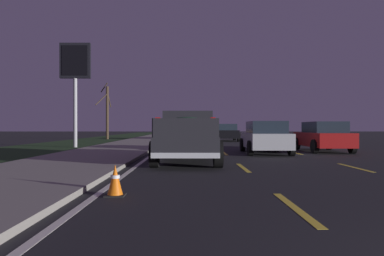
{
  "coord_description": "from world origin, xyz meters",
  "views": [
    {
      "loc": [
        -1.38,
        3.4,
        1.28
      ],
      "look_at": [
        13.17,
        3.33,
        1.23
      ],
      "focal_mm": 33.84,
      "sensor_mm": 36.0,
      "label": 1
    }
  ],
  "objects_px": {
    "sedan_red": "(323,136)",
    "gas_price_sign": "(75,69)",
    "sedan_tan": "(189,132)",
    "traffic_cone_near": "(115,181)",
    "sedan_black": "(227,132)",
    "bare_tree_far": "(107,111)",
    "pickup_truck": "(188,135)",
    "sedan_silver": "(265,137)"
  },
  "relations": [
    {
      "from": "traffic_cone_near",
      "to": "gas_price_sign",
      "type": "bearing_deg",
      "value": 20.03
    },
    {
      "from": "sedan_red",
      "to": "gas_price_sign",
      "type": "distance_m",
      "value": 15.16
    },
    {
      "from": "gas_price_sign",
      "to": "sedan_red",
      "type": "bearing_deg",
      "value": -105.67
    },
    {
      "from": "sedan_silver",
      "to": "gas_price_sign",
      "type": "height_order",
      "value": "gas_price_sign"
    },
    {
      "from": "pickup_truck",
      "to": "sedan_black",
      "type": "xyz_separation_m",
      "value": [
        19.53,
        -3.38,
        -0.2
      ]
    },
    {
      "from": "bare_tree_far",
      "to": "sedan_silver",
      "type": "bearing_deg",
      "value": -148.67
    },
    {
      "from": "sedan_black",
      "to": "sedan_silver",
      "type": "height_order",
      "value": "same"
    },
    {
      "from": "bare_tree_far",
      "to": "sedan_tan",
      "type": "bearing_deg",
      "value": -98.09
    },
    {
      "from": "pickup_truck",
      "to": "bare_tree_far",
      "type": "relative_size",
      "value": 0.93
    },
    {
      "from": "sedan_black",
      "to": "sedan_red",
      "type": "distance_m",
      "value": 14.49
    },
    {
      "from": "sedan_tan",
      "to": "traffic_cone_near",
      "type": "xyz_separation_m",
      "value": [
        -29.4,
        1.27,
        -0.5
      ]
    },
    {
      "from": "sedan_black",
      "to": "sedan_silver",
      "type": "relative_size",
      "value": 0.99
    },
    {
      "from": "pickup_truck",
      "to": "sedan_black",
      "type": "distance_m",
      "value": 19.82
    },
    {
      "from": "traffic_cone_near",
      "to": "sedan_tan",
      "type": "bearing_deg",
      "value": -2.47
    },
    {
      "from": "bare_tree_far",
      "to": "sedan_red",
      "type": "bearing_deg",
      "value": -140.31
    },
    {
      "from": "sedan_tan",
      "to": "traffic_cone_near",
      "type": "distance_m",
      "value": 29.43
    },
    {
      "from": "sedan_tan",
      "to": "traffic_cone_near",
      "type": "bearing_deg",
      "value": 177.53
    },
    {
      "from": "sedan_tan",
      "to": "bare_tree_far",
      "type": "xyz_separation_m",
      "value": [
        1.2,
        8.47,
        2.11
      ]
    },
    {
      "from": "sedan_black",
      "to": "traffic_cone_near",
      "type": "bearing_deg",
      "value": 169.83
    },
    {
      "from": "gas_price_sign",
      "to": "bare_tree_far",
      "type": "relative_size",
      "value": 1.11
    },
    {
      "from": "bare_tree_far",
      "to": "traffic_cone_near",
      "type": "bearing_deg",
      "value": -166.76
    },
    {
      "from": "sedan_red",
      "to": "bare_tree_far",
      "type": "height_order",
      "value": "bare_tree_far"
    },
    {
      "from": "sedan_red",
      "to": "bare_tree_far",
      "type": "bearing_deg",
      "value": 39.69
    },
    {
      "from": "pickup_truck",
      "to": "traffic_cone_near",
      "type": "height_order",
      "value": "pickup_truck"
    },
    {
      "from": "sedan_black",
      "to": "gas_price_sign",
      "type": "distance_m",
      "value": 15.11
    },
    {
      "from": "pickup_truck",
      "to": "sedan_black",
      "type": "bearing_deg",
      "value": -9.83
    },
    {
      "from": "traffic_cone_near",
      "to": "bare_tree_far",
      "type": "bearing_deg",
      "value": 13.24
    },
    {
      "from": "sedan_silver",
      "to": "gas_price_sign",
      "type": "distance_m",
      "value": 12.7
    },
    {
      "from": "pickup_truck",
      "to": "traffic_cone_near",
      "type": "xyz_separation_m",
      "value": [
        -6.5,
        1.28,
        -0.7
      ]
    },
    {
      "from": "sedan_red",
      "to": "sedan_silver",
      "type": "relative_size",
      "value": 0.99
    },
    {
      "from": "sedan_red",
      "to": "sedan_tan",
      "type": "bearing_deg",
      "value": 21.84
    },
    {
      "from": "bare_tree_far",
      "to": "traffic_cone_near",
      "type": "relative_size",
      "value": 10.1
    },
    {
      "from": "sedan_black",
      "to": "sedan_red",
      "type": "xyz_separation_m",
      "value": [
        -14.04,
        -3.58,
        0.0
      ]
    },
    {
      "from": "gas_price_sign",
      "to": "sedan_silver",
      "type": "bearing_deg",
      "value": -116.28
    },
    {
      "from": "gas_price_sign",
      "to": "sedan_black",
      "type": "bearing_deg",
      "value": -46.07
    },
    {
      "from": "sedan_red",
      "to": "sedan_black",
      "type": "bearing_deg",
      "value": 14.3
    },
    {
      "from": "pickup_truck",
      "to": "gas_price_sign",
      "type": "relative_size",
      "value": 0.84
    },
    {
      "from": "sedan_tan",
      "to": "bare_tree_far",
      "type": "bearing_deg",
      "value": 81.91
    },
    {
      "from": "bare_tree_far",
      "to": "traffic_cone_near",
      "type": "height_order",
      "value": "bare_tree_far"
    },
    {
      "from": "pickup_truck",
      "to": "sedan_tan",
      "type": "relative_size",
      "value": 1.23
    },
    {
      "from": "bare_tree_far",
      "to": "traffic_cone_near",
      "type": "xyz_separation_m",
      "value": [
        -30.6,
        -7.2,
        -2.61
      ]
    },
    {
      "from": "sedan_black",
      "to": "traffic_cone_near",
      "type": "xyz_separation_m",
      "value": [
        -26.03,
        4.67,
        -0.5
      ]
    }
  ]
}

